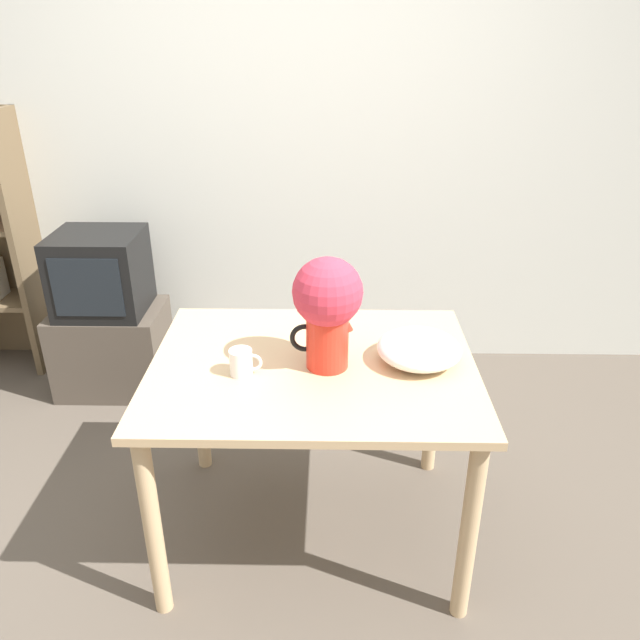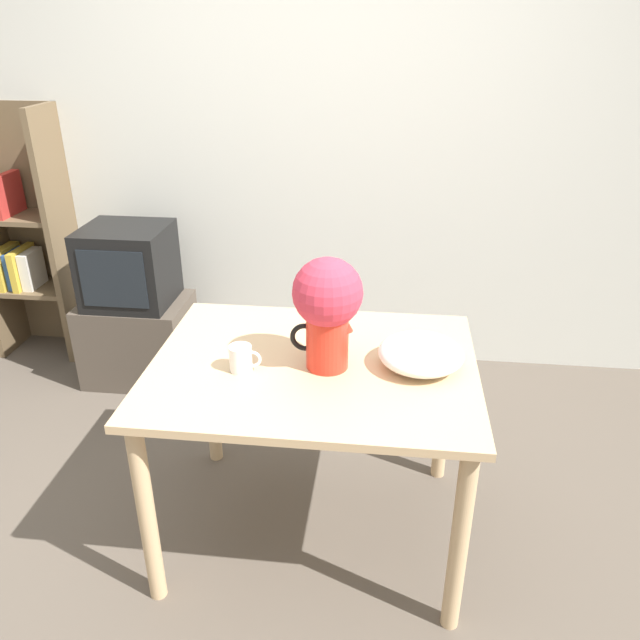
{
  "view_description": "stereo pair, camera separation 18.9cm",
  "coord_description": "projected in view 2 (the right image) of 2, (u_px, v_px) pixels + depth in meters",
  "views": [
    {
      "loc": [
        0.25,
        -1.73,
        1.87
      ],
      "look_at": [
        0.21,
        0.17,
        0.95
      ],
      "focal_mm": 35.0,
      "sensor_mm": 36.0,
      "label": 1
    },
    {
      "loc": [
        0.43,
        -1.72,
        1.87
      ],
      "look_at": [
        0.21,
        0.17,
        0.95
      ],
      "focal_mm": 35.0,
      "sensor_mm": 36.0,
      "label": 2
    }
  ],
  "objects": [
    {
      "name": "ground_plane",
      "position": [
        260.0,
        558.0,
        2.4
      ],
      "size": [
        12.0,
        12.0,
        0.0
      ],
      "primitive_type": "plane",
      "color": "brown"
    },
    {
      "name": "bookshelf",
      "position": [
        25.0,
        238.0,
        3.64
      ],
      "size": [
        0.49,
        0.32,
        1.47
      ],
      "color": "brown",
      "rests_on": "ground_plane"
    },
    {
      "name": "wall_back",
      "position": [
        314.0,
        137.0,
        3.35
      ],
      "size": [
        8.0,
        0.05,
        2.6
      ],
      "color": "silver",
      "rests_on": "ground_plane"
    },
    {
      "name": "flower_vase",
      "position": [
        327.0,
        305.0,
        2.09
      ],
      "size": [
        0.25,
        0.24,
        0.4
      ],
      "color": "red",
      "rests_on": "table"
    },
    {
      "name": "tv_stand",
      "position": [
        139.0,
        339.0,
        3.53
      ],
      "size": [
        0.57,
        0.42,
        0.47
      ],
      "color": "#4C4238",
      "rests_on": "ground_plane"
    },
    {
      "name": "table",
      "position": [
        314.0,
        390.0,
        2.26
      ],
      "size": [
        1.15,
        0.91,
        0.77
      ],
      "color": "tan",
      "rests_on": "ground_plane"
    },
    {
      "name": "white_bowl",
      "position": [
        421.0,
        353.0,
        2.17
      ],
      "size": [
        0.3,
        0.3,
        0.1
      ],
      "color": "white",
      "rests_on": "table"
    },
    {
      "name": "tv_set",
      "position": [
        128.0,
        265.0,
        3.33
      ],
      "size": [
        0.44,
        0.41,
        0.42
      ],
      "color": "black",
      "rests_on": "tv_stand"
    },
    {
      "name": "coffee_mug",
      "position": [
        241.0,
        358.0,
        2.15
      ],
      "size": [
        0.11,
        0.08,
        0.09
      ],
      "color": "white",
      "rests_on": "table"
    }
  ]
}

